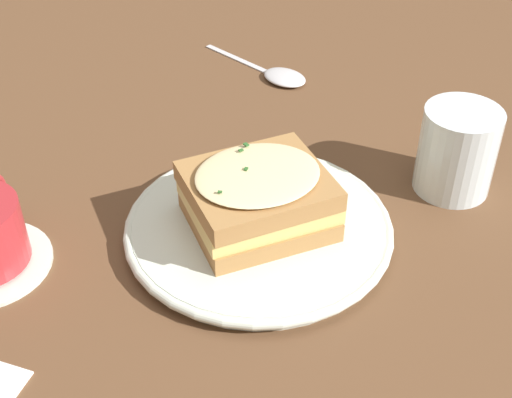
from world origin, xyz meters
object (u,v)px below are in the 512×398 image
spoon (279,75)px  sandwich (255,197)px  dinner_plate (256,228)px  water_glass (457,151)px

spoon → sandwich: bearing=37.5°
dinner_plate → spoon: size_ratio=1.56×
water_glass → spoon: (-0.23, 0.19, -0.04)m
sandwich → water_glass: water_glass is taller
sandwich → dinner_plate: bearing=65.3°
water_glass → spoon: size_ratio=0.55×
water_glass → spoon: 0.30m
dinner_plate → spoon: (-0.04, 0.32, -0.01)m
sandwich → water_glass: bearing=34.9°
water_glass → dinner_plate: bearing=-145.3°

